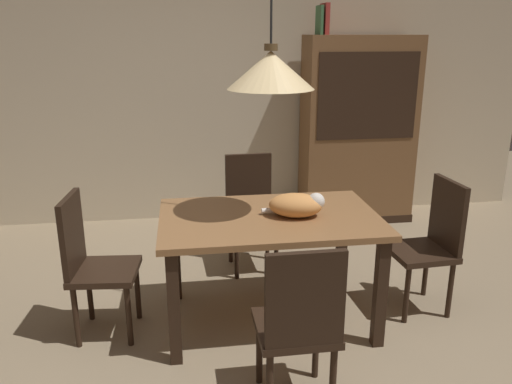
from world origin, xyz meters
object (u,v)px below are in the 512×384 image
at_px(dining_table, 269,230).
at_px(chair_far_back, 251,207).
at_px(chair_right_side, 431,240).
at_px(chair_near_front, 299,322).
at_px(book_red_tall, 325,19).
at_px(cat_sleeping, 297,205).
at_px(hutch_bookcase, 358,134).
at_px(pendant_lamp, 271,70).
at_px(book_green_slim, 319,20).
at_px(chair_left_side, 91,260).

relative_size(dining_table, chair_far_back, 1.51).
relative_size(chair_far_back, chair_right_side, 1.00).
height_order(chair_near_front, book_red_tall, book_red_tall).
xyz_separation_m(chair_far_back, cat_sleeping, (0.18, -0.91, 0.32)).
distance_m(chair_far_back, book_red_tall, 1.95).
bearing_deg(hutch_bookcase, book_red_tall, 179.78).
height_order(pendant_lamp, book_green_slim, pendant_lamp).
height_order(chair_near_front, chair_left_side, same).
bearing_deg(hutch_bookcase, chair_near_front, -113.95).
bearing_deg(hutch_bookcase, cat_sleeping, -118.92).
height_order(dining_table, pendant_lamp, pendant_lamp).
distance_m(chair_near_front, book_green_slim, 3.19).
xyz_separation_m(chair_left_side, book_red_tall, (1.95, 1.84, 1.48)).
xyz_separation_m(chair_left_side, book_green_slim, (1.90, 1.84, 1.47)).
xyz_separation_m(chair_near_front, book_red_tall, (0.82, 2.73, 1.48)).
distance_m(chair_far_back, chair_right_side, 1.43).
relative_size(chair_left_side, book_green_slim, 3.58).
bearing_deg(book_red_tall, cat_sleeping, -109.11).
bearing_deg(chair_near_front, dining_table, 90.05).
xyz_separation_m(dining_table, pendant_lamp, (0.00, 0.00, 1.01)).
bearing_deg(book_red_tall, chair_left_side, -136.67).
height_order(chair_right_side, pendant_lamp, pendant_lamp).
height_order(chair_right_side, cat_sleeping, chair_right_side).
distance_m(dining_table, chair_right_side, 1.14).
relative_size(hutch_bookcase, book_green_slim, 7.12).
bearing_deg(book_red_tall, book_green_slim, 180.00).
xyz_separation_m(chair_left_side, pendant_lamp, (1.13, -0.01, 1.15)).
bearing_deg(chair_left_side, hutch_bookcase, 38.19).
distance_m(chair_near_front, hutch_bookcase, 3.01).
bearing_deg(dining_table, hutch_bookcase, 56.74).
xyz_separation_m(chair_far_back, book_green_slim, (0.78, 0.97, 1.47)).
bearing_deg(hutch_bookcase, dining_table, -123.26).
height_order(pendant_lamp, hutch_bookcase, pendant_lamp).
bearing_deg(pendant_lamp, book_red_tall, 65.96).
bearing_deg(chair_left_side, book_green_slim, 44.06).
height_order(chair_far_back, pendant_lamp, pendant_lamp).
xyz_separation_m(book_green_slim, book_red_tall, (0.05, 0.00, 0.01)).
bearing_deg(dining_table, book_red_tall, 65.96).
bearing_deg(chair_left_side, chair_far_back, 37.78).
bearing_deg(chair_far_back, dining_table, -89.72).
relative_size(chair_left_side, book_red_tall, 3.32).
xyz_separation_m(pendant_lamp, hutch_bookcase, (1.21, 1.85, -0.77)).
height_order(chair_near_front, chair_right_side, same).
bearing_deg(hutch_bookcase, book_green_slim, 179.80).
distance_m(chair_far_back, cat_sleeping, 0.98).
height_order(dining_table, chair_left_side, chair_left_side).
relative_size(dining_table, chair_right_side, 1.51).
xyz_separation_m(chair_near_front, cat_sleeping, (0.17, 0.84, 0.32)).
height_order(chair_near_front, pendant_lamp, pendant_lamp).
xyz_separation_m(dining_table, book_green_slim, (0.78, 1.85, 1.33)).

